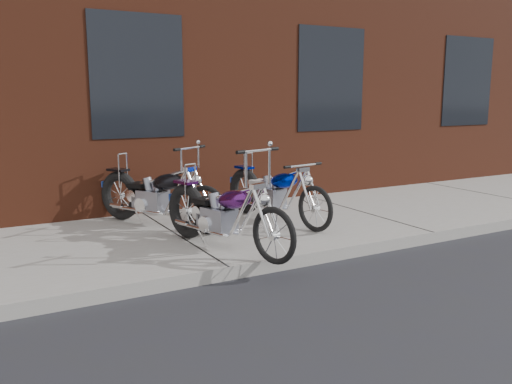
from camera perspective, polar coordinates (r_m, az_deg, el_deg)
ground at (r=5.79m, az=-2.82°, el=-9.30°), size 120.00×120.00×0.00m
sidewalk at (r=7.09m, az=-8.20°, el=-5.09°), size 22.00×3.00×0.15m
chopper_purple at (r=6.30m, az=-3.43°, el=-2.55°), size 0.75×2.12×1.22m
chopper_blue at (r=7.70m, az=2.01°, el=-0.26°), size 0.61×2.12×0.93m
chopper_third at (r=7.53m, az=-10.33°, el=-0.54°), size 1.18×1.98×1.12m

